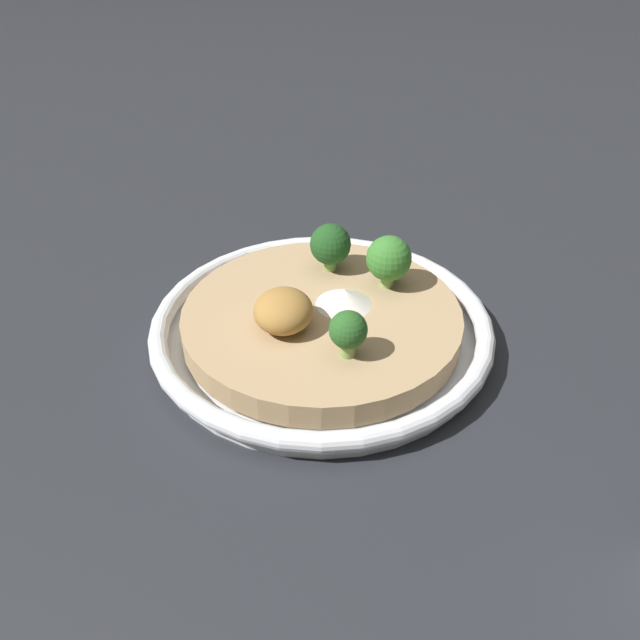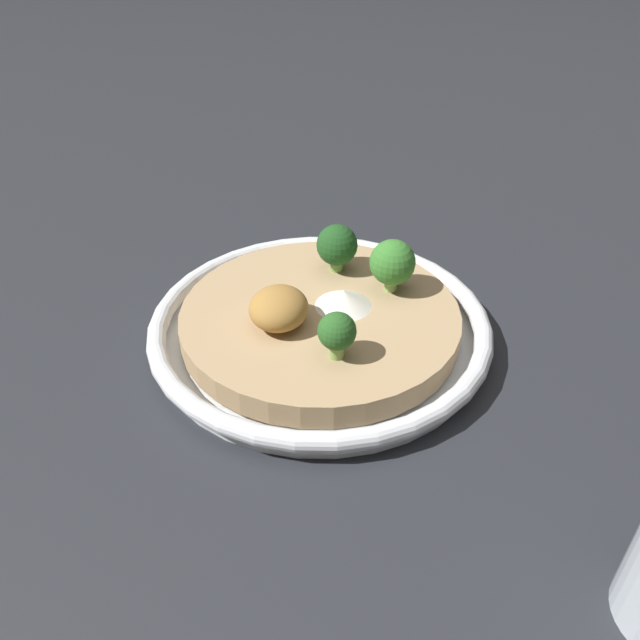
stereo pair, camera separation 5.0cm
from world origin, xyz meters
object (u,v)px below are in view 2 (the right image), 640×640
at_px(risotto_bowl, 320,324).
at_px(broccoli_front, 392,263).
at_px(broccoli_front_right, 337,246).
at_px(broccoli_left, 337,333).

distance_m(risotto_bowl, broccoli_front, 0.08).
xyz_separation_m(risotto_bowl, broccoli_front_right, (0.07, -0.01, 0.04)).
bearing_deg(broccoli_left, broccoli_front, -21.43).
distance_m(broccoli_left, broccoli_front, 0.11).
bearing_deg(broccoli_front_right, broccoli_front, -118.92).
relative_size(broccoli_left, broccoli_front_right, 0.86).
distance_m(risotto_bowl, broccoli_left, 0.08).
xyz_separation_m(risotto_bowl, broccoli_front, (0.04, -0.06, 0.04)).
xyz_separation_m(broccoli_left, broccoli_front_right, (0.13, 0.01, 0.00)).
bearing_deg(broccoli_front_right, broccoli_left, -174.61).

